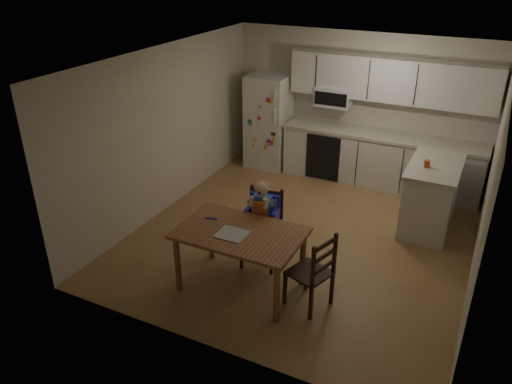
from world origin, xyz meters
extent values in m
cube|color=#976B43|center=(0.00, 0.00, -0.01)|extent=(4.50, 5.00, 0.01)
cube|color=beige|center=(0.00, 2.50, 1.25)|extent=(4.50, 0.02, 2.50)
cube|color=beige|center=(-2.25, 0.00, 1.25)|extent=(0.02, 5.00, 2.50)
cube|color=beige|center=(2.25, 0.00, 1.25)|extent=(0.02, 5.00, 2.50)
cube|color=white|center=(0.00, 0.00, 2.50)|extent=(4.50, 5.00, 0.01)
cube|color=silver|center=(-1.55, 2.15, 0.85)|extent=(0.72, 0.70, 1.70)
cube|color=silver|center=(0.53, 2.20, 0.43)|extent=(3.34, 0.60, 0.86)
cube|color=beige|center=(0.53, 2.19, 0.89)|extent=(3.37, 0.62, 0.05)
cube|color=black|center=(-0.39, 1.89, 0.43)|extent=(0.60, 0.02, 0.80)
cube|color=silver|center=(0.53, 2.33, 1.80)|extent=(3.34, 0.34, 0.70)
cube|color=silver|center=(-0.39, 2.30, 1.42)|extent=(0.60, 0.38, 0.33)
cube|color=silver|center=(1.54, 1.09, 0.47)|extent=(0.64, 1.28, 0.94)
cube|color=beige|center=(1.54, 1.09, 0.96)|extent=(0.70, 1.34, 0.05)
cylinder|color=#CD492A|center=(1.44, 0.91, 1.04)|extent=(0.08, 0.08, 0.10)
cube|color=brown|center=(-0.23, -1.45, 0.76)|extent=(1.45, 0.93, 0.04)
cylinder|color=brown|center=(-0.88, -1.84, 0.37)|extent=(0.07, 0.07, 0.73)
cylinder|color=brown|center=(-0.88, -1.07, 0.37)|extent=(0.07, 0.07, 0.73)
cylinder|color=brown|center=(0.41, -1.84, 0.37)|extent=(0.07, 0.07, 0.73)
cylinder|color=brown|center=(0.41, -1.07, 0.37)|extent=(0.07, 0.07, 0.73)
cube|color=silver|center=(-0.29, -1.56, 0.78)|extent=(0.34, 0.29, 0.01)
cylinder|color=#2B27C9|center=(-0.70, -1.35, 0.78)|extent=(0.12, 0.06, 0.02)
cube|color=black|center=(-0.23, -0.88, 0.46)|extent=(0.50, 0.50, 0.03)
cube|color=black|center=(-0.41, -1.11, 0.22)|extent=(0.04, 0.04, 0.44)
cube|color=black|center=(-0.46, -0.71, 0.22)|extent=(0.04, 0.04, 0.44)
cube|color=black|center=(-0.01, -1.06, 0.22)|extent=(0.04, 0.04, 0.44)
cube|color=black|center=(-0.06, -0.66, 0.22)|extent=(0.04, 0.04, 0.44)
cube|color=black|center=(-0.26, -0.69, 0.74)|extent=(0.44, 0.09, 0.53)
cube|color=#2B27C9|center=(-0.23, -0.88, 0.53)|extent=(0.44, 0.41, 0.11)
cube|color=#2B27C9|center=(-0.25, -0.74, 0.76)|extent=(0.41, 0.11, 0.36)
cube|color=#4F6DCD|center=(-0.23, -0.91, 0.59)|extent=(0.34, 0.31, 0.02)
cube|color=#1E5098|center=(-0.24, -0.87, 0.83)|extent=(0.25, 0.18, 0.27)
cube|color=red|center=(-0.23, -0.94, 0.82)|extent=(0.20, 0.04, 0.21)
sphere|color=beige|center=(-0.23, -0.88, 1.09)|extent=(0.20, 0.20, 0.18)
ellipsoid|color=olive|center=(-0.23, -0.88, 1.11)|extent=(0.20, 0.19, 0.15)
cube|color=black|center=(0.62, -1.40, 0.43)|extent=(0.53, 0.53, 0.03)
cube|color=black|center=(0.50, -1.16, 0.21)|extent=(0.04, 0.04, 0.42)
cube|color=black|center=(0.86, -1.28, 0.21)|extent=(0.04, 0.04, 0.42)
cube|color=black|center=(0.38, -1.52, 0.21)|extent=(0.04, 0.04, 0.42)
cube|color=black|center=(0.74, -1.64, 0.21)|extent=(0.04, 0.04, 0.42)
cube|color=black|center=(0.80, -1.46, 0.70)|extent=(0.17, 0.41, 0.50)
camera|label=1|loc=(2.13, -5.82, 3.74)|focal=35.00mm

